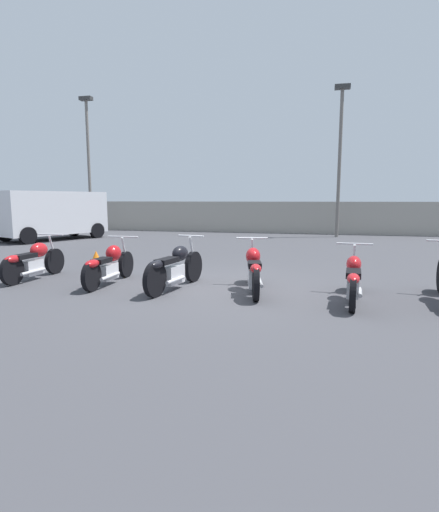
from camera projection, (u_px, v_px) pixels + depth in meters
The scene contains 11 objects.
ground_plane at pixel (219, 288), 8.16m from camera, with size 60.00×60.00×0.00m, color #424247.
fence_back at pixel (280, 218), 21.21m from camera, with size 40.00×0.04×1.68m.
light_pole_left at pixel (340, 148), 18.68m from camera, with size 0.70×0.35×7.02m.
light_pole_right at pixel (88, 153), 22.49m from camera, with size 0.70×0.35×7.44m.
motorcycle_slot_0 at pixel (33, 261), 8.95m from camera, with size 0.69×1.99×0.98m.
motorcycle_slot_1 at pixel (109, 265), 8.46m from camera, with size 0.74×2.10×0.97m.
motorcycle_slot_2 at pixel (175, 268), 7.97m from camera, with size 0.68×2.19×1.04m.
motorcycle_slot_3 at pixel (254, 270), 7.77m from camera, with size 0.75×2.14×1.01m.
motorcycle_slot_4 at pixel (353, 279), 7.03m from camera, with size 0.67×2.17×0.97m.
parked_van at pixel (52, 213), 17.80m from camera, with size 3.56×4.94×2.14m.
traffic_cone_near at pixel (96, 257), 11.32m from camera, with size 0.31×0.31×0.35m.
Camera 1 is at (1.89, -7.76, 1.79)m, focal length 28.00 mm.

